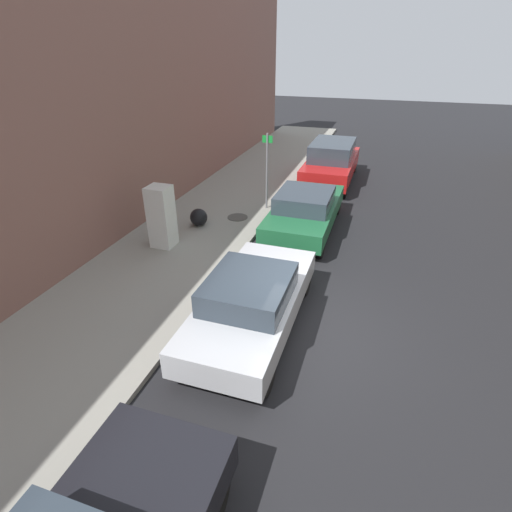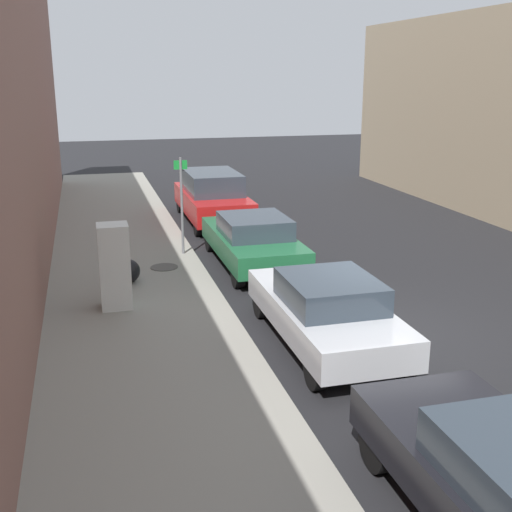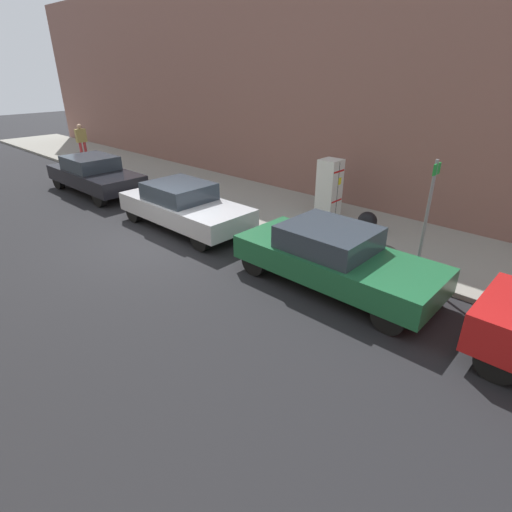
# 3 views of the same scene
# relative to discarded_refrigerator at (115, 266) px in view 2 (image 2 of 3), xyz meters

# --- Properties ---
(ground_plane) EXTENTS (80.00, 80.00, 0.00)m
(ground_plane) POSITION_rel_discarded_refrigerator_xyz_m (5.02, -2.51, -1.03)
(ground_plane) COLOR black
(sidewalk_slab) EXTENTS (3.84, 44.00, 0.12)m
(sidewalk_slab) POSITION_rel_discarded_refrigerator_xyz_m (0.43, -2.51, -0.97)
(sidewalk_slab) COLOR gray
(sidewalk_slab) RESTS_ON ground
(discarded_refrigerator) EXTENTS (0.64, 0.63, 1.81)m
(discarded_refrigerator) POSITION_rel_discarded_refrigerator_xyz_m (0.00, 0.00, 0.00)
(discarded_refrigerator) COLOR silver
(discarded_refrigerator) RESTS_ON sidewalk_slab
(manhole_cover) EXTENTS (0.70, 0.70, 0.02)m
(manhole_cover) POSITION_rel_discarded_refrigerator_xyz_m (1.34, 2.64, -0.90)
(manhole_cover) COLOR #47443F
(manhole_cover) RESTS_ON sidewalk_slab
(street_sign_post) EXTENTS (0.36, 0.07, 2.65)m
(street_sign_post) POSITION_rel_discarded_refrigerator_xyz_m (2.02, 3.83, 0.58)
(street_sign_post) COLOR slate
(street_sign_post) RESTS_ON sidewalk_slab
(trash_bag) EXTENTS (0.57, 0.57, 0.57)m
(trash_bag) POSITION_rel_discarded_refrigerator_xyz_m (0.36, 1.62, -0.62)
(trash_bag) COLOR black
(trash_bag) RESTS_ON sidewalk_slab
(parked_sedan_silver) EXTENTS (1.82, 4.45, 1.38)m
(parked_sedan_silver) POSITION_rel_discarded_refrigerator_xyz_m (3.68, -2.77, -0.32)
(parked_sedan_silver) COLOR silver
(parked_sedan_silver) RESTS_ON ground
(parked_sedan_green) EXTENTS (1.87, 4.56, 1.38)m
(parked_sedan_green) POSITION_rel_discarded_refrigerator_xyz_m (3.68, 2.59, -0.31)
(parked_sedan_green) COLOR #1E6038
(parked_sedan_green) RESTS_ON ground
(parked_suv_red) EXTENTS (1.93, 4.88, 1.73)m
(parked_suv_red) POSITION_rel_discarded_refrigerator_xyz_m (3.68, 8.02, -0.14)
(parked_suv_red) COLOR red
(parked_suv_red) RESTS_ON ground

